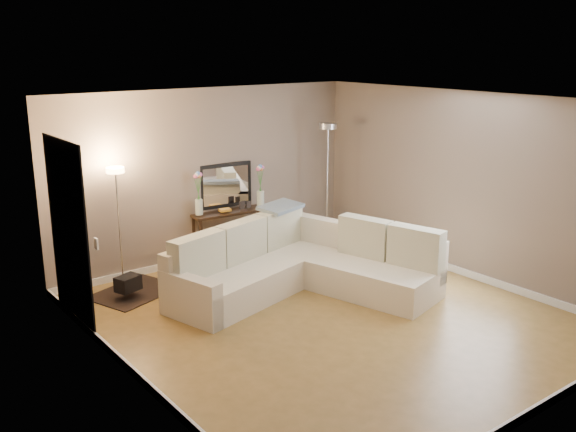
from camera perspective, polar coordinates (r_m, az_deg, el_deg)
floor at (r=7.90m, az=3.58°, el=-8.97°), size 5.00×5.50×0.01m
ceiling at (r=7.24m, az=3.92°, el=10.24°), size 5.00×5.50×0.01m
wall_back at (r=9.66m, az=-7.11°, el=3.56°), size 5.00×0.02×2.60m
wall_front at (r=5.79m, az=22.11°, el=-5.41°), size 5.00×0.02×2.60m
wall_left at (r=6.17m, az=-14.13°, el=-3.46°), size 0.02×5.50×2.60m
wall_right at (r=9.27m, az=15.52°, el=2.64°), size 0.02×5.50×2.60m
baseboard_back at (r=9.96m, az=-6.81°, el=-3.52°), size 5.00×0.03×0.10m
baseboard_front at (r=6.32m, az=20.74°, el=-16.04°), size 5.00×0.03×0.10m
baseboard_left at (r=6.68m, az=-13.23°, el=-13.65°), size 0.03×5.50×0.10m
baseboard_right at (r=9.59m, az=14.90°, el=-4.69°), size 0.03×5.50×0.10m
doorway at (r=7.77m, az=-18.90°, el=-1.54°), size 0.02×1.20×2.20m
switch_plate at (r=6.97m, az=-16.68°, el=-2.37°), size 0.02×0.08×0.12m
sectional_sofa at (r=8.58m, az=0.81°, el=-4.42°), size 3.21×2.69×0.94m
throw_blanket at (r=9.14m, az=-0.65°, el=0.82°), size 0.76×0.57×0.09m
console_table at (r=9.81m, az=-5.45°, el=-1.47°), size 1.25×0.45×0.76m
leaning_mirror at (r=9.80m, az=-5.58°, el=2.73°), size 0.87×0.12×0.68m
table_decor at (r=9.71m, az=-5.04°, el=0.69°), size 0.52×0.13×0.12m
flower_vase_left at (r=9.47m, az=-7.95°, el=1.74°), size 0.15×0.12×0.65m
flower_vase_right at (r=9.92m, az=-2.47°, el=2.50°), size 0.15×0.12×0.65m
floor_lamp_lit at (r=8.78m, az=-14.91°, el=1.09°), size 0.30×0.30×1.65m
floor_lamp_unlit at (r=10.26m, az=3.53°, el=4.99°), size 0.29×0.29×2.00m
charcoal_rug at (r=8.85m, az=-13.47°, el=-6.59°), size 1.28×1.11×0.01m
black_bag at (r=8.61m, az=-14.04°, el=-5.82°), size 0.36×0.30×0.20m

